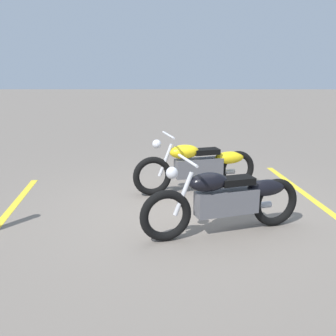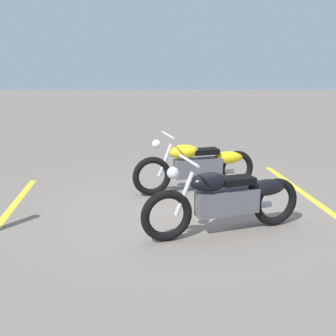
% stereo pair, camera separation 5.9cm
% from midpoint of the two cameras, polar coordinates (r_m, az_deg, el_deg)
% --- Properties ---
extents(ground_plane, '(60.00, 60.00, 0.00)m').
position_cam_midpoint_polar(ground_plane, '(6.04, 2.94, -5.97)').
color(ground_plane, slate).
extents(motorcycle_bright_foreground, '(2.17, 0.85, 1.04)m').
position_cam_midpoint_polar(motorcycle_bright_foreground, '(6.76, 4.25, 0.43)').
color(motorcycle_bright_foreground, black).
rests_on(motorcycle_bright_foreground, ground).
extents(motorcycle_dark_foreground, '(2.15, 0.88, 1.04)m').
position_cam_midpoint_polar(motorcycle_dark_foreground, '(5.13, 8.42, -4.47)').
color(motorcycle_dark_foreground, black).
rests_on(motorcycle_dark_foreground, ground).
extents(parking_stripe_near, '(0.44, 3.20, 0.01)m').
position_cam_midpoint_polar(parking_stripe_near, '(7.23, 18.56, -3.16)').
color(parking_stripe_near, yellow).
rests_on(parking_stripe_near, ground).
extents(parking_stripe_mid, '(0.44, 3.20, 0.01)m').
position_cam_midpoint_polar(parking_stripe_mid, '(6.42, -22.42, -5.79)').
color(parking_stripe_mid, yellow).
rests_on(parking_stripe_mid, ground).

